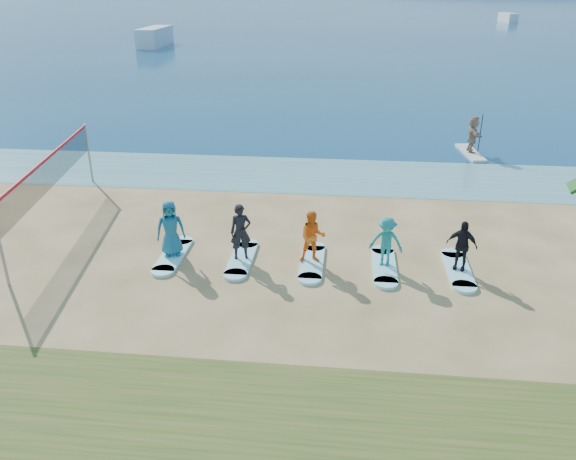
# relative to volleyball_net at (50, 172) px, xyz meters

# --- Properties ---
(ground) EXTENTS (600.00, 600.00, 0.00)m
(ground) POSITION_rel_volleyball_net_xyz_m (8.36, -4.20, -1.90)
(ground) COLOR tan
(ground) RESTS_ON ground
(shallow_water) EXTENTS (600.00, 600.00, 0.00)m
(shallow_water) POSITION_rel_volleyball_net_xyz_m (8.36, 6.30, -1.90)
(shallow_water) COLOR teal
(shallow_water) RESTS_ON ground
(ocean) EXTENTS (600.00, 600.00, 0.00)m
(ocean) POSITION_rel_volleyball_net_xyz_m (8.36, 155.80, -1.90)
(ocean) COLOR navy
(ocean) RESTS_ON ground
(volleyball_net) EXTENTS (1.51, 8.98, 2.50)m
(volleyball_net) POSITION_rel_volleyball_net_xyz_m (0.00, 0.00, 0.00)
(volleyball_net) COLOR gray
(volleyball_net) RESTS_ON ground
(paddleboard) EXTENTS (1.06, 3.06, 0.12)m
(paddleboard) POSITION_rel_volleyball_net_xyz_m (16.32, 10.47, -1.84)
(paddleboard) COLOR silver
(paddleboard) RESTS_ON ground
(paddleboarder) EXTENTS (0.60, 1.66, 1.77)m
(paddleboarder) POSITION_rel_volleyball_net_xyz_m (16.32, 10.47, -0.90)
(paddleboarder) COLOR tan
(paddleboarder) RESTS_ON paddleboard
(boat_offshore_a) EXTENTS (2.62, 8.49, 2.30)m
(boat_offshore_a) POSITION_rel_volleyball_net_xyz_m (-15.05, 56.15, -1.90)
(boat_offshore_a) COLOR silver
(boat_offshore_a) RESTS_ON ground
(boat_offshore_b) EXTENTS (2.76, 5.92, 1.66)m
(boat_offshore_b) POSITION_rel_volleyball_net_xyz_m (41.13, 106.68, -1.90)
(boat_offshore_b) COLOR silver
(boat_offshore_b) RESTS_ON ground
(surfboard_0) EXTENTS (0.70, 2.20, 0.09)m
(surfboard_0) POSITION_rel_volleyball_net_xyz_m (4.87, -2.20, -1.86)
(surfboard_0) COLOR #A4F6FF
(surfboard_0) RESTS_ON ground
(student_0) EXTENTS (1.01, 0.82, 1.78)m
(student_0) POSITION_rel_volleyball_net_xyz_m (4.87, -2.20, -0.93)
(student_0) COLOR #1A607E
(student_0) RESTS_ON surfboard_0
(surfboard_1) EXTENTS (0.70, 2.20, 0.09)m
(surfboard_1) POSITION_rel_volleyball_net_xyz_m (7.06, -2.20, -1.86)
(surfboard_1) COLOR #A4F6FF
(surfboard_1) RESTS_ON ground
(student_1) EXTENTS (0.73, 0.57, 1.75)m
(student_1) POSITION_rel_volleyball_net_xyz_m (7.06, -2.20, -0.94)
(student_1) COLOR black
(student_1) RESTS_ON surfboard_1
(surfboard_2) EXTENTS (0.70, 2.20, 0.09)m
(surfboard_2) POSITION_rel_volleyball_net_xyz_m (9.26, -2.20, -1.86)
(surfboard_2) COLOR #A4F6FF
(surfboard_2) RESTS_ON ground
(student_2) EXTENTS (0.87, 0.72, 1.63)m
(student_2) POSITION_rel_volleyball_net_xyz_m (9.26, -2.20, -1.00)
(student_2) COLOR orange
(student_2) RESTS_ON surfboard_2
(surfboard_3) EXTENTS (0.70, 2.20, 0.09)m
(surfboard_3) POSITION_rel_volleyball_net_xyz_m (11.46, -2.20, -1.86)
(surfboard_3) COLOR #A4F6FF
(surfboard_3) RESTS_ON ground
(student_3) EXTENTS (1.09, 0.75, 1.55)m
(student_3) POSITION_rel_volleyball_net_xyz_m (11.46, -2.20, -1.04)
(student_3) COLOR teal
(student_3) RESTS_ON surfboard_3
(surfboard_4) EXTENTS (0.70, 2.20, 0.09)m
(surfboard_4) POSITION_rel_volleyball_net_xyz_m (13.66, -2.20, -1.86)
(surfboard_4) COLOR #A4F6FF
(surfboard_4) RESTS_ON ground
(student_4) EXTENTS (0.97, 0.67, 1.54)m
(student_4) POSITION_rel_volleyball_net_xyz_m (13.66, -2.20, -1.05)
(student_4) COLOR black
(student_4) RESTS_ON surfboard_4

